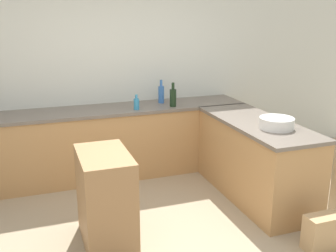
# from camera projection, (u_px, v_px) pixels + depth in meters

# --- Properties ---
(ground_plane) EXTENTS (14.00, 14.00, 0.00)m
(ground_plane) POSITION_uv_depth(u_px,v_px,m) (164.00, 241.00, 3.76)
(ground_plane) COLOR tan
(wall_back) EXTENTS (8.00, 0.06, 2.70)m
(wall_back) POSITION_uv_depth(u_px,v_px,m) (114.00, 71.00, 5.29)
(wall_back) COLOR silver
(wall_back) RESTS_ON ground_plane
(counter_back) EXTENTS (3.32, 0.66, 0.92)m
(counter_back) POSITION_uv_depth(u_px,v_px,m) (121.00, 141.00, 5.22)
(counter_back) COLOR tan
(counter_back) RESTS_ON ground_plane
(counter_peninsula) EXTENTS (0.69, 1.75, 0.92)m
(counter_peninsula) POSITION_uv_depth(u_px,v_px,m) (255.00, 159.00, 4.57)
(counter_peninsula) COLOR tan
(counter_peninsula) RESTS_ON ground_plane
(island_table) EXTENTS (0.45, 0.74, 0.89)m
(island_table) POSITION_uv_depth(u_px,v_px,m) (106.00, 199.00, 3.63)
(island_table) COLOR #997047
(island_table) RESTS_ON ground_plane
(mixing_bowl) EXTENTS (0.36, 0.36, 0.12)m
(mixing_bowl) POSITION_uv_depth(u_px,v_px,m) (277.00, 123.00, 4.15)
(mixing_bowl) COLOR white
(mixing_bowl) RESTS_ON counter_peninsula
(wine_bottle_dark) EXTENTS (0.09, 0.09, 0.32)m
(wine_bottle_dark) POSITION_uv_depth(u_px,v_px,m) (173.00, 97.00, 5.11)
(wine_bottle_dark) COLOR black
(wine_bottle_dark) RESTS_ON counter_back
(dish_soap_bottle) EXTENTS (0.07, 0.07, 0.19)m
(dish_soap_bottle) POSITION_uv_depth(u_px,v_px,m) (137.00, 104.00, 4.97)
(dish_soap_bottle) COLOR #338CBF
(dish_soap_bottle) RESTS_ON counter_back
(water_bottle_blue) EXTENTS (0.08, 0.08, 0.31)m
(water_bottle_blue) POSITION_uv_depth(u_px,v_px,m) (161.00, 94.00, 5.32)
(water_bottle_blue) COLOR #386BB7
(water_bottle_blue) RESTS_ON counter_back
(paper_bag) EXTENTS (0.34, 0.18, 0.34)m
(paper_bag) POSITION_uv_depth(u_px,v_px,m) (322.00, 233.00, 3.58)
(paper_bag) COLOR tan
(paper_bag) RESTS_ON ground_plane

